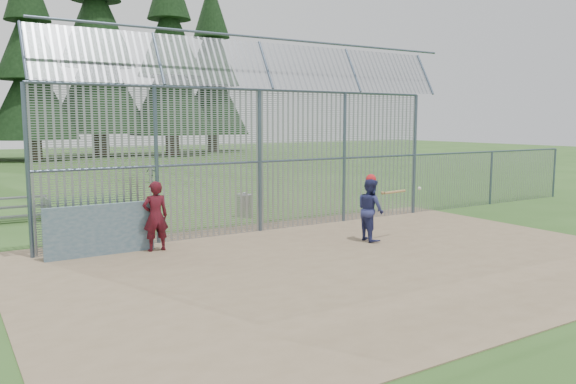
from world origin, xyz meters
TOP-DOWN VIEW (x-y plane):
  - ground at (0.00, 0.00)m, footprint 120.00×120.00m
  - dirt_infield at (0.00, -0.50)m, footprint 14.00×10.00m
  - dugout_wall at (-4.60, 2.90)m, footprint 2.50×0.12m
  - batter at (1.81, 0.82)m, footprint 0.73×0.88m
  - onlooker at (-3.35, 2.67)m, footprint 0.64×0.44m
  - bg_kid_seated at (1.55, 17.78)m, footprint 0.57×0.54m
  - batting_gear at (1.98, 0.80)m, footprint 1.94×0.38m
  - trash_can at (0.79, 5.98)m, footprint 0.56×0.56m
  - backstop_fence at (1.81, 3.43)m, footprint 20.09×0.81m
  - conifer_row at (1.93, 41.51)m, footprint 38.48×12.26m

SIDE VIEW (x-z plane):
  - ground at x=0.00m, z-range 0.00..0.00m
  - dirt_infield at x=0.00m, z-range 0.00..0.02m
  - trash_can at x=0.79m, z-range -0.03..0.79m
  - bg_kid_seated at x=1.55m, z-range 0.00..0.94m
  - dugout_wall at x=-4.60m, z-range 0.02..1.22m
  - batter at x=1.81m, z-range 0.02..1.66m
  - onlooker at x=-3.35m, z-range 0.02..1.71m
  - batting_gear at x=1.98m, z-range 1.29..1.83m
  - backstop_fence at x=1.81m, z-range -0.29..5.01m
  - conifer_row at x=1.93m, z-range 0.73..20.93m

